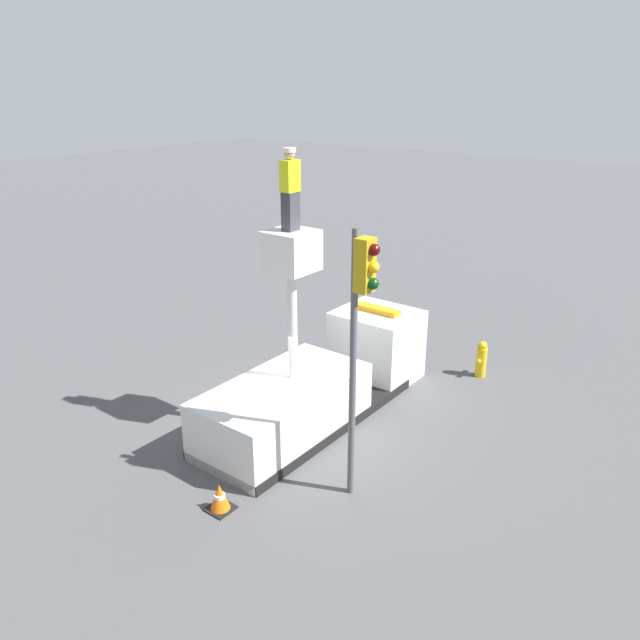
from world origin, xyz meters
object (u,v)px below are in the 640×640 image
Objects in this scene: traffic_light_pole at (360,316)px; traffic_cone_rear at (220,498)px; bucket_truck at (320,382)px; fire_hydrant at (481,359)px; worker at (290,190)px.

traffic_cone_rear is at bearing 137.65° from traffic_light_pole.
bucket_truck is at bearing 49.75° from traffic_light_pole.
fire_hydrant reaches higher than traffic_cone_rear.
traffic_cone_rear is (-2.05, 1.87, -3.67)m from traffic_light_pole.
traffic_light_pole is (-1.20, -2.65, -1.90)m from worker.
bucket_truck is 1.29× the size of traffic_light_pole.
worker reaches higher than traffic_cone_rear.
fire_hydrant is (4.53, -2.37, -0.35)m from bucket_truck.
bucket_truck is 6.71× the size of fire_hydrant.
worker is 8.06m from fire_hydrant.
fire_hydrant is at bearing 2.39° from traffic_light_pole.
traffic_light_pole is at bearing -130.25° from bucket_truck.
worker is at bearing 180.00° from bucket_truck.
fire_hydrant is 8.97m from traffic_cone_rear.
bucket_truck reaches higher than traffic_cone_rear.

